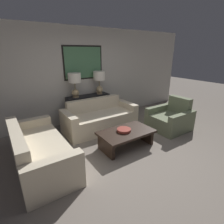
{
  "coord_description": "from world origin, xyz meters",
  "views": [
    {
      "loc": [
        -2.17,
        -2.23,
        2.02
      ],
      "look_at": [
        0.0,
        1.0,
        0.65
      ],
      "focal_mm": 28.0,
      "sensor_mm": 36.0,
      "label": 1
    }
  ],
  "objects_px": {
    "console_table": "(89,109)",
    "couch_by_side": "(39,152)",
    "coffee_table": "(126,135)",
    "decorative_bowl": "(124,130)",
    "table_lamp_right": "(99,79)",
    "couch_by_back_wall": "(100,119)",
    "armchair_near_back_wall": "(170,119)",
    "table_lamp_left": "(75,82)"
  },
  "relations": [
    {
      "from": "couch_by_side",
      "to": "decorative_bowl",
      "type": "bearing_deg",
      "value": -10.68
    },
    {
      "from": "table_lamp_left",
      "to": "table_lamp_right",
      "type": "relative_size",
      "value": 1.0
    },
    {
      "from": "console_table",
      "to": "couch_by_side",
      "type": "relative_size",
      "value": 0.65
    },
    {
      "from": "coffee_table",
      "to": "decorative_bowl",
      "type": "xyz_separation_m",
      "value": [
        -0.05,
        0.03,
        0.12
      ]
    },
    {
      "from": "decorative_bowl",
      "to": "coffee_table",
      "type": "bearing_deg",
      "value": -29.55
    },
    {
      "from": "table_lamp_left",
      "to": "couch_by_side",
      "type": "xyz_separation_m",
      "value": [
        -1.36,
        -1.45,
        -0.95
      ]
    },
    {
      "from": "console_table",
      "to": "table_lamp_left",
      "type": "xyz_separation_m",
      "value": [
        -0.38,
        0.0,
        0.84
      ]
    },
    {
      "from": "armchair_near_back_wall",
      "to": "decorative_bowl",
      "type": "bearing_deg",
      "value": -177.68
    },
    {
      "from": "console_table",
      "to": "table_lamp_left",
      "type": "relative_size",
      "value": 1.89
    },
    {
      "from": "couch_by_side",
      "to": "coffee_table",
      "type": "bearing_deg",
      "value": -11.25
    },
    {
      "from": "console_table",
      "to": "decorative_bowl",
      "type": "bearing_deg",
      "value": -91.44
    },
    {
      "from": "table_lamp_right",
      "to": "coffee_table",
      "type": "bearing_deg",
      "value": -101.88
    },
    {
      "from": "couch_by_side",
      "to": "armchair_near_back_wall",
      "type": "height_order",
      "value": "armchair_near_back_wall"
    },
    {
      "from": "console_table",
      "to": "couch_by_side",
      "type": "xyz_separation_m",
      "value": [
        -1.74,
        -1.45,
        -0.11
      ]
    },
    {
      "from": "console_table",
      "to": "table_lamp_left",
      "type": "distance_m",
      "value": 0.92
    },
    {
      "from": "table_lamp_right",
      "to": "armchair_near_back_wall",
      "type": "distance_m",
      "value": 2.3
    },
    {
      "from": "table_lamp_right",
      "to": "decorative_bowl",
      "type": "bearing_deg",
      "value": -103.53
    },
    {
      "from": "coffee_table",
      "to": "couch_by_back_wall",
      "type": "bearing_deg",
      "value": 90.16
    },
    {
      "from": "table_lamp_left",
      "to": "armchair_near_back_wall",
      "type": "height_order",
      "value": "table_lamp_left"
    },
    {
      "from": "table_lamp_left",
      "to": "couch_by_side",
      "type": "bearing_deg",
      "value": -133.25
    },
    {
      "from": "console_table",
      "to": "coffee_table",
      "type": "relative_size",
      "value": 1.06
    },
    {
      "from": "console_table",
      "to": "couch_by_back_wall",
      "type": "bearing_deg",
      "value": -90.0
    },
    {
      "from": "couch_by_back_wall",
      "to": "couch_by_side",
      "type": "xyz_separation_m",
      "value": [
        -1.74,
        -0.8,
        0.0
      ]
    },
    {
      "from": "table_lamp_left",
      "to": "coffee_table",
      "type": "distance_m",
      "value": 2.07
    },
    {
      "from": "couch_by_back_wall",
      "to": "table_lamp_right",
      "type": "bearing_deg",
      "value": 59.38
    },
    {
      "from": "armchair_near_back_wall",
      "to": "couch_by_side",
      "type": "bearing_deg",
      "value": 175.65
    },
    {
      "from": "table_lamp_left",
      "to": "couch_by_back_wall",
      "type": "bearing_deg",
      "value": -59.38
    },
    {
      "from": "coffee_table",
      "to": "table_lamp_left",
      "type": "bearing_deg",
      "value": 102.08
    },
    {
      "from": "couch_by_back_wall",
      "to": "couch_by_side",
      "type": "bearing_deg",
      "value": -155.24
    },
    {
      "from": "table_lamp_left",
      "to": "couch_by_back_wall",
      "type": "height_order",
      "value": "table_lamp_left"
    },
    {
      "from": "couch_by_back_wall",
      "to": "coffee_table",
      "type": "distance_m",
      "value": 1.15
    },
    {
      "from": "console_table",
      "to": "table_lamp_right",
      "type": "relative_size",
      "value": 1.89
    },
    {
      "from": "couch_by_back_wall",
      "to": "armchair_near_back_wall",
      "type": "bearing_deg",
      "value": -33.59
    },
    {
      "from": "couch_by_side",
      "to": "table_lamp_left",
      "type": "bearing_deg",
      "value": 46.75
    },
    {
      "from": "console_table",
      "to": "couch_by_back_wall",
      "type": "distance_m",
      "value": 0.65
    },
    {
      "from": "couch_by_back_wall",
      "to": "coffee_table",
      "type": "bearing_deg",
      "value": -89.84
    },
    {
      "from": "table_lamp_left",
      "to": "coffee_table",
      "type": "relative_size",
      "value": 0.56
    },
    {
      "from": "table_lamp_right",
      "to": "couch_by_back_wall",
      "type": "distance_m",
      "value": 1.21
    },
    {
      "from": "console_table",
      "to": "decorative_bowl",
      "type": "distance_m",
      "value": 1.77
    },
    {
      "from": "armchair_near_back_wall",
      "to": "table_lamp_left",
      "type": "bearing_deg",
      "value": 139.24
    },
    {
      "from": "table_lamp_left",
      "to": "table_lamp_right",
      "type": "height_order",
      "value": "same"
    },
    {
      "from": "table_lamp_left",
      "to": "armchair_near_back_wall",
      "type": "xyz_separation_m",
      "value": [
        1.97,
        -1.7,
        -0.96
      ]
    }
  ]
}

